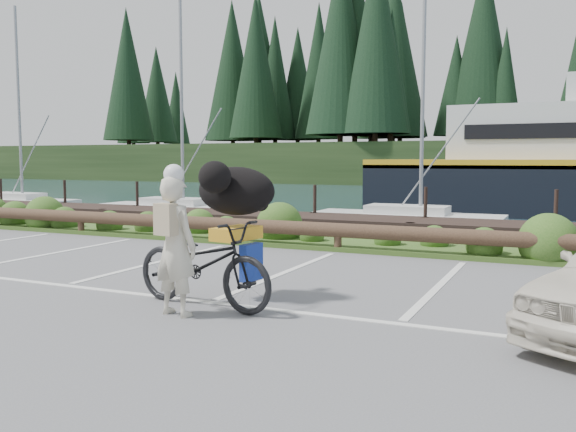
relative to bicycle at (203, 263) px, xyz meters
name	(u,v)px	position (x,y,z in m)	size (l,w,h in m)	color
ground	(225,297)	(-0.05, 0.63, -0.58)	(72.00, 72.00, 0.00)	#58585B
harbor_backdrop	(536,174)	(0.33, 79.15, -0.58)	(170.00, 160.00, 30.00)	#19323C
vegetation_strip	(349,245)	(-0.05, 5.93, -0.53)	(34.00, 1.60, 0.10)	#3D5B21
log_rail	(338,252)	(-0.05, 5.23, -0.58)	(32.00, 0.30, 0.60)	#443021
bicycle	(203,263)	(0.00, 0.00, 0.00)	(0.76, 2.19, 1.15)	black
cyclist	(175,246)	(-0.08, -0.51, 0.29)	(0.63, 0.41, 1.72)	beige
dog	(236,191)	(0.10, 0.69, 0.91)	(1.16, 0.57, 0.67)	black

